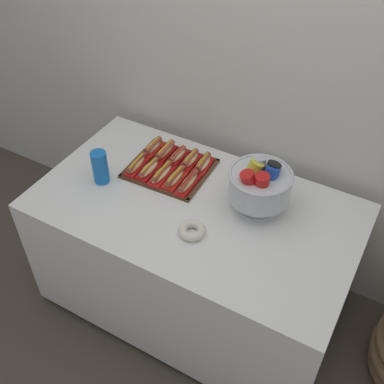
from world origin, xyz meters
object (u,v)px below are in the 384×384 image
at_px(hot_dog_3, 175,178).
at_px(hot_dog_6, 165,151).
at_px(buffet_table, 195,255).
at_px(cup_stack, 100,167).
at_px(hot_dog_0, 136,165).
at_px(hot_dog_4, 188,183).
at_px(hot_dog_9, 203,164).
at_px(donut, 192,230).
at_px(hot_dog_2, 162,174).
at_px(hot_dog_5, 153,147).
at_px(hot_dog_7, 177,156).
at_px(punch_bowl, 260,184).
at_px(hot_dog_8, 190,160).
at_px(serving_tray, 170,169).
at_px(hot_dog_1, 149,169).

bearing_deg(hot_dog_3, hot_dog_6, 134.35).
relative_size(buffet_table, cup_stack, 8.85).
bearing_deg(hot_dog_0, hot_dog_4, 2.08).
height_order(hot_dog_9, donut, hot_dog_9).
height_order(hot_dog_2, hot_dog_5, hot_dog_5).
bearing_deg(hot_dog_2, hot_dog_9, 49.81).
height_order(hot_dog_5, donut, hot_dog_5).
bearing_deg(hot_dog_2, hot_dog_4, 2.08).
xyz_separation_m(hot_dog_5, donut, (0.47, -0.41, -0.02)).
height_order(buffet_table, hot_dog_5, hot_dog_5).
distance_m(hot_dog_4, hot_dog_6, 0.28).
xyz_separation_m(buffet_table, cup_stack, (-0.49, -0.07, 0.45)).
bearing_deg(hot_dog_7, punch_bowl, -13.13).
xyz_separation_m(buffet_table, hot_dog_4, (-0.09, 0.09, 0.40)).
distance_m(hot_dog_8, hot_dog_9, 0.08).
xyz_separation_m(serving_tray, hot_dog_8, (0.07, 0.09, 0.03)).
distance_m(hot_dog_2, hot_dog_4, 0.15).
distance_m(hot_dog_0, hot_dog_3, 0.23).
bearing_deg(hot_dog_8, hot_dog_6, -177.92).
relative_size(hot_dog_1, hot_dog_2, 0.89).
relative_size(hot_dog_0, hot_dog_8, 1.07).
xyz_separation_m(punch_bowl, cup_stack, (-0.76, -0.21, -0.06)).
relative_size(hot_dog_1, cup_stack, 0.94).
bearing_deg(hot_dog_0, hot_dog_8, 38.33).
xyz_separation_m(hot_dog_0, hot_dog_9, (0.29, 0.18, 0.00)).
relative_size(hot_dog_6, hot_dog_8, 1.07).
bearing_deg(hot_dog_1, hot_dog_7, 67.64).
relative_size(hot_dog_4, cup_stack, 1.05).
bearing_deg(cup_stack, hot_dog_4, 22.32).
xyz_separation_m(serving_tray, hot_dog_1, (-0.07, -0.09, 0.03)).
bearing_deg(hot_dog_6, hot_dog_7, 2.08).
relative_size(hot_dog_2, hot_dog_3, 1.13).
distance_m(hot_dog_1, hot_dog_5, 0.18).
relative_size(hot_dog_6, hot_dog_9, 1.07).
relative_size(hot_dog_1, hot_dog_8, 1.04).
xyz_separation_m(buffet_table, serving_tray, (-0.24, 0.17, 0.37)).
relative_size(hot_dog_0, hot_dog_1, 1.03).
bearing_deg(cup_stack, donut, -9.13).
xyz_separation_m(hot_dog_3, hot_dog_9, (0.07, 0.17, 0.00)).
relative_size(buffet_table, hot_dog_4, 8.40).
distance_m(hot_dog_6, cup_stack, 0.37).
height_order(hot_dog_6, cup_stack, cup_stack).
bearing_deg(buffet_table, hot_dog_6, 142.30).
xyz_separation_m(hot_dog_2, donut, (0.32, -0.25, -0.01)).
bearing_deg(hot_dog_3, hot_dog_4, 2.08).
bearing_deg(buffet_table, hot_dog_4, 134.58).
bearing_deg(donut, hot_dog_5, 138.94).
bearing_deg(hot_dog_0, punch_bowl, 4.55).
bearing_deg(hot_dog_4, hot_dog_8, 116.52).
bearing_deg(hot_dog_9, punch_bowl, -19.09).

